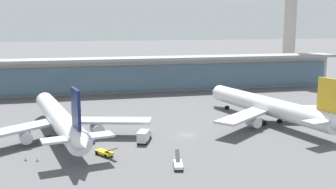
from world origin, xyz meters
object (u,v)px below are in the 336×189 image
(service_truck_by_tail_white, at_px, (178,164))
(safety_cone_bravo, at_px, (37,160))
(service_truck_under_wing_red, at_px, (321,115))
(airliner_centre_stand, at_px, (269,106))
(service_truck_on_taxiway_blue, at_px, (84,140))
(airliner_left_stand, at_px, (59,119))
(safety_cone_alpha, at_px, (25,159))
(service_truck_mid_apron_white, at_px, (18,129))
(service_truck_near_nose_yellow, at_px, (105,152))
(service_truck_at_far_stand_white, at_px, (144,136))

(service_truck_by_tail_white, bearing_deg, safety_cone_bravo, 159.08)
(service_truck_under_wing_red, height_order, service_truck_by_tail_white, service_truck_under_wing_red)
(airliner_centre_stand, xyz_separation_m, safety_cone_bravo, (-65.38, -19.12, -4.82))
(service_truck_by_tail_white, xyz_separation_m, service_truck_on_taxiway_blue, (-18.34, 22.21, 0.00))
(airliner_left_stand, distance_m, service_truck_under_wing_red, 78.19)
(service_truck_on_taxiway_blue, height_order, safety_cone_alpha, service_truck_on_taxiway_blue)
(service_truck_mid_apron_white, xyz_separation_m, safety_cone_bravo, (7.06, -26.66, -0.56))
(service_truck_under_wing_red, height_order, safety_cone_alpha, service_truck_under_wing_red)
(service_truck_on_taxiway_blue, bearing_deg, airliner_left_stand, 131.39)
(service_truck_mid_apron_white, distance_m, safety_cone_bravo, 27.59)
(service_truck_under_wing_red, distance_m, service_truck_by_tail_white, 61.26)
(safety_cone_bravo, bearing_deg, service_truck_on_taxiway_blue, 46.62)
(service_truck_under_wing_red, bearing_deg, service_truck_on_taxiway_blue, -174.37)
(airliner_centre_stand, xyz_separation_m, service_truck_near_nose_yellow, (-50.70, -18.84, -4.33))
(airliner_centre_stand, bearing_deg, service_truck_mid_apron_white, 174.05)
(service_truck_under_wing_red, distance_m, service_truck_mid_apron_white, 90.13)
(service_truck_near_nose_yellow, relative_size, service_truck_on_taxiway_blue, 0.94)
(service_truck_by_tail_white, bearing_deg, service_truck_on_taxiway_blue, 129.55)
(safety_cone_alpha, distance_m, safety_cone_bravo, 2.72)
(service_truck_near_nose_yellow, xyz_separation_m, safety_cone_bravo, (-14.68, -0.27, -0.49))
(service_truck_near_nose_yellow, bearing_deg, safety_cone_alpha, 177.48)
(airliner_left_stand, relative_size, service_truck_near_nose_yellow, 9.43)
(airliner_left_stand, bearing_deg, service_truck_near_nose_yellow, -60.24)
(service_truck_under_wing_red, distance_m, service_truck_at_far_stand_white, 58.23)
(service_truck_mid_apron_white, bearing_deg, service_truck_at_far_stand_white, -29.21)
(airliner_centre_stand, distance_m, service_truck_near_nose_yellow, 54.26)
(service_truck_under_wing_red, xyz_separation_m, safety_cone_alpha, (-85.20, -17.24, -1.39))
(service_truck_mid_apron_white, height_order, safety_cone_alpha, service_truck_mid_apron_white)
(service_truck_at_far_stand_white, bearing_deg, safety_cone_alpha, -164.77)
(service_truck_by_tail_white, bearing_deg, safety_cone_alpha, 158.97)
(service_truck_by_tail_white, height_order, service_truck_at_far_stand_white, service_truck_at_far_stand_white)
(safety_cone_alpha, bearing_deg, service_truck_by_tail_white, -21.03)
(airliner_left_stand, relative_size, safety_cone_bravo, 87.14)
(safety_cone_alpha, xyz_separation_m, safety_cone_bravo, (2.52, -1.03, 0.00))
(airliner_centre_stand, height_order, service_truck_at_far_stand_white, airliner_centre_stand)
(airliner_left_stand, xyz_separation_m, service_truck_by_tail_white, (24.33, -29.01, -4.33))
(airliner_centre_stand, height_order, safety_cone_bravo, airliner_centre_stand)
(airliner_left_stand, height_order, service_truck_by_tail_white, airliner_left_stand)
(service_truck_under_wing_red, distance_m, safety_cone_bravo, 84.69)
(service_truck_near_nose_yellow, bearing_deg, safety_cone_bravo, -178.93)
(service_truck_near_nose_yellow, bearing_deg, service_truck_at_far_stand_white, 38.19)
(airliner_centre_stand, xyz_separation_m, service_truck_under_wing_red, (17.30, -0.84, -3.43))
(service_truck_near_nose_yellow, height_order, service_truck_at_far_stand_white, service_truck_at_far_stand_white)
(airliner_centre_stand, bearing_deg, service_truck_by_tail_white, -140.42)
(service_truck_near_nose_yellow, height_order, service_truck_on_taxiway_blue, same)
(airliner_left_stand, relative_size, service_truck_mid_apron_white, 18.69)
(safety_cone_bravo, bearing_deg, service_truck_by_tail_white, -20.92)
(service_truck_near_nose_yellow, xyz_separation_m, safety_cone_alpha, (-17.20, 0.76, -0.49))
(service_truck_mid_apron_white, height_order, service_truck_on_taxiway_blue, service_truck_on_taxiway_blue)
(service_truck_by_tail_white, bearing_deg, airliner_left_stand, 129.99)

